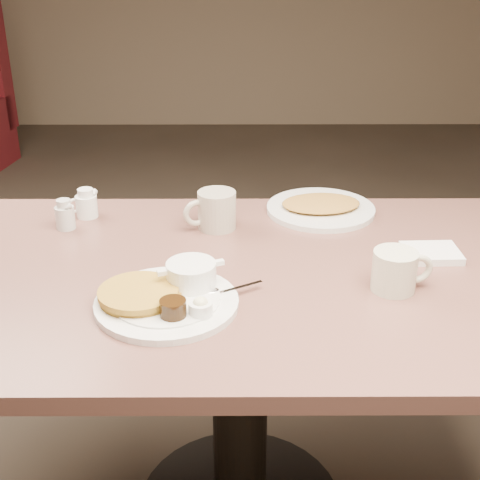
{
  "coord_description": "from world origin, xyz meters",
  "views": [
    {
      "loc": [
        -0.01,
        -1.34,
        1.46
      ],
      "look_at": [
        0.0,
        0.02,
        0.82
      ],
      "focal_mm": 49.47,
      "sensor_mm": 36.0,
      "label": 1
    }
  ],
  "objects_px": {
    "coffee_mug_near": "(396,270)",
    "creamer_left": "(86,204)",
    "diner_table": "(240,334)",
    "creamer_right": "(65,215)",
    "main_plate": "(168,294)",
    "coffee_mug_far": "(215,210)",
    "hash_plate": "(321,207)"
  },
  "relations": [
    {
      "from": "coffee_mug_near",
      "to": "hash_plate",
      "type": "relative_size",
      "value": 0.43
    },
    {
      "from": "diner_table",
      "to": "creamer_right",
      "type": "distance_m",
      "value": 0.56
    },
    {
      "from": "coffee_mug_near",
      "to": "creamer_left",
      "type": "distance_m",
      "value": 0.85
    },
    {
      "from": "main_plate",
      "to": "diner_table",
      "type": "bearing_deg",
      "value": 43.5
    },
    {
      "from": "diner_table",
      "to": "main_plate",
      "type": "xyz_separation_m",
      "value": [
        -0.15,
        -0.14,
        0.19
      ]
    },
    {
      "from": "coffee_mug_near",
      "to": "hash_plate",
      "type": "bearing_deg",
      "value": 104.24
    },
    {
      "from": "diner_table",
      "to": "coffee_mug_near",
      "type": "distance_m",
      "value": 0.41
    },
    {
      "from": "coffee_mug_far",
      "to": "main_plate",
      "type": "bearing_deg",
      "value": -102.79
    },
    {
      "from": "coffee_mug_far",
      "to": "coffee_mug_near",
      "type": "bearing_deg",
      "value": -39.38
    },
    {
      "from": "coffee_mug_far",
      "to": "creamer_right",
      "type": "xyz_separation_m",
      "value": [
        -0.39,
        -0.0,
        -0.01
      ]
    },
    {
      "from": "diner_table",
      "to": "creamer_left",
      "type": "bearing_deg",
      "value": 142.39
    },
    {
      "from": "diner_table",
      "to": "creamer_left",
      "type": "distance_m",
      "value": 0.56
    },
    {
      "from": "hash_plate",
      "to": "creamer_left",
      "type": "bearing_deg",
      "value": -177.15
    },
    {
      "from": "coffee_mug_near",
      "to": "creamer_right",
      "type": "bearing_deg",
      "value": 157.54
    },
    {
      "from": "hash_plate",
      "to": "main_plate",
      "type": "bearing_deg",
      "value": -127.18
    },
    {
      "from": "main_plate",
      "to": "coffee_mug_near",
      "type": "xyz_separation_m",
      "value": [
        0.49,
        0.06,
        0.02
      ]
    },
    {
      "from": "hash_plate",
      "to": "diner_table",
      "type": "bearing_deg",
      "value": -122.56
    },
    {
      "from": "creamer_left",
      "to": "main_plate",
      "type": "bearing_deg",
      "value": -60.26
    },
    {
      "from": "diner_table",
      "to": "creamer_right",
      "type": "bearing_deg",
      "value": 151.87
    },
    {
      "from": "creamer_left",
      "to": "diner_table",
      "type": "bearing_deg",
      "value": -37.61
    },
    {
      "from": "main_plate",
      "to": "hash_plate",
      "type": "relative_size",
      "value": 1.19
    },
    {
      "from": "diner_table",
      "to": "hash_plate",
      "type": "distance_m",
      "value": 0.46
    },
    {
      "from": "diner_table",
      "to": "creamer_right",
      "type": "xyz_separation_m",
      "value": [
        -0.46,
        0.24,
        0.21
      ]
    },
    {
      "from": "diner_table",
      "to": "coffee_mug_far",
      "type": "relative_size",
      "value": 9.78
    },
    {
      "from": "diner_table",
      "to": "main_plate",
      "type": "relative_size",
      "value": 3.78
    },
    {
      "from": "diner_table",
      "to": "creamer_left",
      "type": "height_order",
      "value": "creamer_left"
    },
    {
      "from": "coffee_mug_near",
      "to": "coffee_mug_far",
      "type": "height_order",
      "value": "coffee_mug_far"
    },
    {
      "from": "creamer_right",
      "to": "hash_plate",
      "type": "distance_m",
      "value": 0.69
    },
    {
      "from": "main_plate",
      "to": "creamer_left",
      "type": "xyz_separation_m",
      "value": [
        -0.27,
        0.46,
        0.01
      ]
    },
    {
      "from": "coffee_mug_far",
      "to": "creamer_left",
      "type": "relative_size",
      "value": 1.79
    },
    {
      "from": "coffee_mug_far",
      "to": "hash_plate",
      "type": "height_order",
      "value": "coffee_mug_far"
    },
    {
      "from": "creamer_right",
      "to": "diner_table",
      "type": "bearing_deg",
      "value": -28.13
    }
  ]
}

